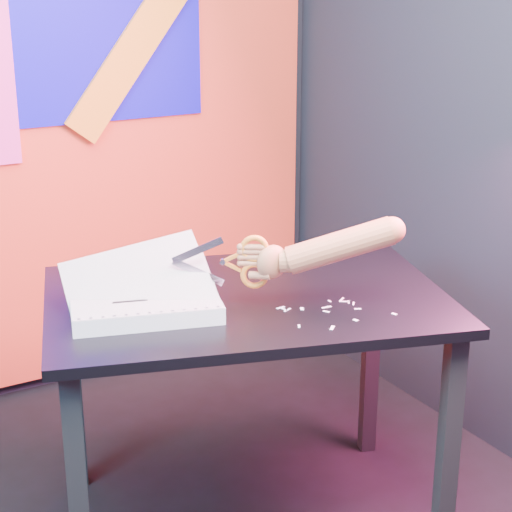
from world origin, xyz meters
TOP-DOWN VIEW (x-y plane):
  - room at (0.00, 0.00)m, footprint 3.01×3.01m
  - work_table at (0.52, 0.28)m, footprint 1.30×1.06m
  - printout_stack at (0.22, 0.32)m, footprint 0.46×0.39m
  - scissors at (0.49, 0.21)m, footprint 0.23×0.15m
  - hand_forearm at (0.67, 0.09)m, footprint 0.38×0.26m
  - paper_clippings at (0.65, 0.07)m, footprint 0.28×0.21m

SIDE VIEW (x-z plane):
  - work_table at x=0.52m, z-range 0.28..1.03m
  - paper_clippings at x=0.65m, z-range 0.75..0.75m
  - printout_stack at x=0.22m, z-range 0.67..0.88m
  - scissors at x=0.49m, z-range 0.80..0.96m
  - hand_forearm at x=0.67m, z-range 0.83..1.01m
  - room at x=0.00m, z-range 0.00..2.71m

